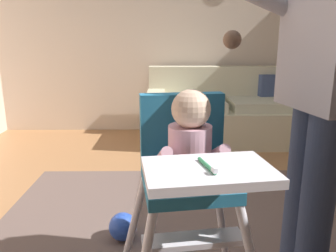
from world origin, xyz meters
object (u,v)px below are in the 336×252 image
at_px(couch, 225,113).
at_px(toy_ball_second, 123,227).
at_px(high_chair, 189,162).
at_px(adult_standing, 319,96).
at_px(toy_ball, 335,181).

bearing_deg(couch, toy_ball_second, -25.13).
relative_size(high_chair, adult_standing, 0.60).
height_order(couch, high_chair, high_chair).
bearing_deg(adult_standing, toy_ball_second, -34.79).
bearing_deg(toy_ball, toy_ball_second, -159.43).
height_order(high_chair, toy_ball_second, high_chair).
relative_size(couch, toy_ball, 8.61).
height_order(adult_standing, toy_ball, adult_standing).
bearing_deg(toy_ball, high_chair, -138.04).
xyz_separation_m(toy_ball, toy_ball_second, (-1.56, -0.59, -0.02)).
bearing_deg(adult_standing, couch, -101.78).
xyz_separation_m(couch, high_chair, (-0.63, -2.58, 0.35)).
distance_m(adult_standing, toy_ball_second, 1.29).
relative_size(adult_standing, toy_ball_second, 9.89).
distance_m(high_chair, adult_standing, 0.61).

